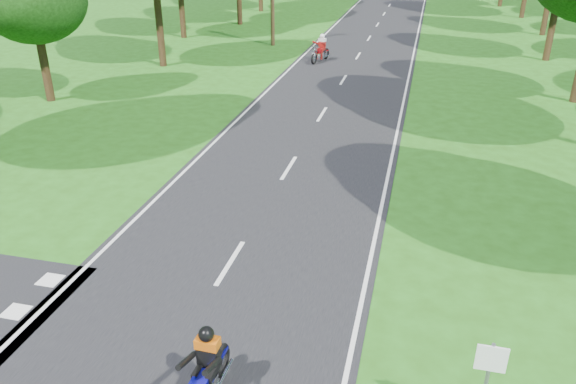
# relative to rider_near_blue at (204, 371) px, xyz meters

# --- Properties ---
(ground) EXTENTS (160.00, 160.00, 0.00)m
(ground) POSITION_rel_rider_near_blue_xyz_m (-1.07, 2.30, -0.77)
(ground) COLOR #235112
(ground) RESTS_ON ground
(main_road) EXTENTS (7.00, 140.00, 0.02)m
(main_road) POSITION_rel_rider_near_blue_xyz_m (-1.07, 52.30, -0.76)
(main_road) COLOR black
(main_road) RESTS_ON ground
(road_markings) EXTENTS (7.40, 140.00, 0.01)m
(road_markings) POSITION_rel_rider_near_blue_xyz_m (-1.21, 50.43, -0.74)
(road_markings) COLOR silver
(road_markings) RESTS_ON main_road
(road_sign) EXTENTS (0.45, 0.07, 2.00)m
(road_sign) POSITION_rel_rider_near_blue_xyz_m (4.43, 0.28, 0.58)
(road_sign) COLOR slate
(road_sign) RESTS_ON ground
(rider_near_blue) EXTENTS (0.64, 1.81, 1.49)m
(rider_near_blue) POSITION_rel_rider_near_blue_xyz_m (0.00, 0.00, 0.00)
(rider_near_blue) COLOR #0B0C81
(rider_near_blue) RESTS_ON main_road
(rider_far_red) EXTENTS (1.13, 2.01, 1.59)m
(rider_far_red) POSITION_rel_rider_near_blue_xyz_m (-3.06, 26.17, 0.05)
(rider_far_red) COLOR maroon
(rider_far_red) RESTS_ON main_road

